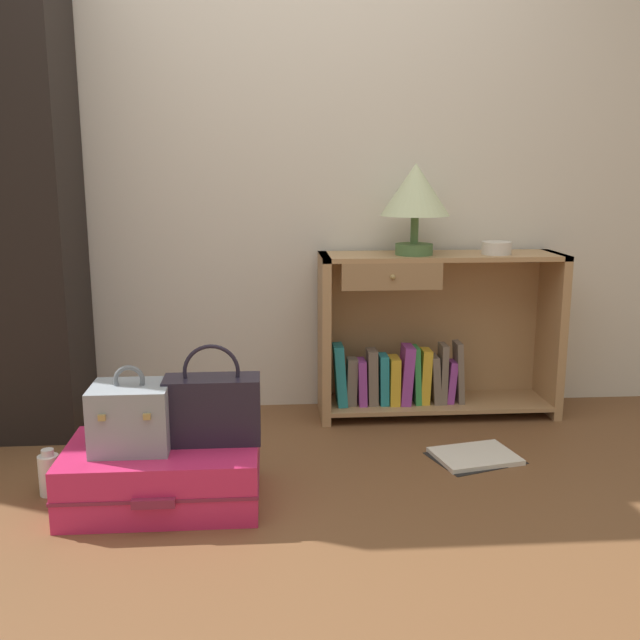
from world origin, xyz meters
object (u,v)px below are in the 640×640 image
(suitcase_large, at_px, (163,474))
(handbag, at_px, (213,408))
(table_lamp, at_px, (415,193))
(open_book_on_floor, at_px, (475,456))
(bookshelf, at_px, (427,340))
(train_case, at_px, (131,417))
(bowl, at_px, (496,248))
(bottle, at_px, (49,474))

(suitcase_large, bearing_deg, handbag, 9.85)
(table_lamp, xyz_separation_m, open_book_on_floor, (0.17, -0.53, -1.04))
(bookshelf, distance_m, train_case, 1.51)
(bowl, bearing_deg, open_book_on_floor, -112.37)
(train_case, bearing_deg, suitcase_large, 10.12)
(suitcase_large, bearing_deg, bottle, 167.47)
(bowl, xyz_separation_m, bottle, (-1.85, -0.73, -0.72))
(bookshelf, relative_size, suitcase_large, 1.66)
(bowl, bearing_deg, train_case, -151.14)
(train_case, bearing_deg, open_book_on_floor, 13.73)
(handbag, bearing_deg, bowl, 32.35)
(table_lamp, bearing_deg, handbag, -137.27)
(bottle, bearing_deg, bookshelf, 26.76)
(handbag, height_order, open_book_on_floor, handbag)
(train_case, distance_m, handbag, 0.28)
(suitcase_large, height_order, bottle, suitcase_large)
(train_case, relative_size, handbag, 0.84)
(bookshelf, relative_size, train_case, 3.78)
(train_case, xyz_separation_m, open_book_on_floor, (1.31, 0.32, -0.32))
(bookshelf, height_order, table_lamp, table_lamp)
(table_lamp, relative_size, bowl, 3.04)
(suitcase_large, xyz_separation_m, handbag, (0.18, 0.03, 0.23))
(bookshelf, relative_size, open_book_on_floor, 2.80)
(open_book_on_floor, bearing_deg, table_lamp, 107.38)
(handbag, bearing_deg, bottle, 174.03)
(suitcase_large, relative_size, open_book_on_floor, 1.68)
(open_book_on_floor, bearing_deg, train_case, -166.27)
(train_case, xyz_separation_m, handbag, (0.27, 0.05, 0.01))
(table_lamp, height_order, bottle, table_lamp)
(handbag, relative_size, open_book_on_floor, 0.88)
(bookshelf, bearing_deg, handbag, -138.40)
(suitcase_large, distance_m, train_case, 0.24)
(bookshelf, bearing_deg, suitcase_large, -142.21)
(table_lamp, distance_m, train_case, 1.60)
(train_case, distance_m, open_book_on_floor, 1.38)
(handbag, xyz_separation_m, bottle, (-0.60, 0.06, -0.26))
(bookshelf, height_order, open_book_on_floor, bookshelf)
(bottle, bearing_deg, open_book_on_floor, 7.29)
(bottle, bearing_deg, train_case, -18.80)
(bowl, xyz_separation_m, open_book_on_floor, (-0.21, -0.52, -0.79))
(bottle, relative_size, open_book_on_floor, 0.43)
(bookshelf, bearing_deg, bottle, -153.24)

